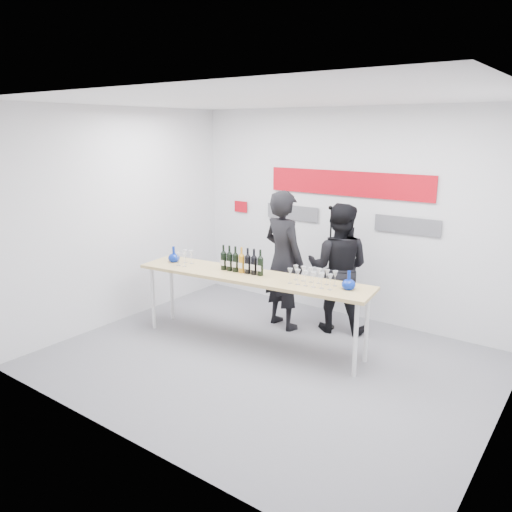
# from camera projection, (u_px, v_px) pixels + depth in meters

# --- Properties ---
(ground) EXTENTS (5.00, 5.00, 0.00)m
(ground) POSITION_uv_depth(u_px,v_px,m) (267.00, 361.00, 5.96)
(ground) COLOR slate
(ground) RESTS_ON ground
(back_wall) EXTENTS (5.00, 0.04, 3.00)m
(back_wall) POSITION_uv_depth(u_px,v_px,m) (347.00, 215.00, 7.16)
(back_wall) COLOR silver
(back_wall) RESTS_ON ground
(signage) EXTENTS (3.38, 0.02, 0.79)m
(signage) POSITION_uv_depth(u_px,v_px,m) (343.00, 193.00, 7.09)
(signage) COLOR #B50714
(signage) RESTS_ON back_wall
(tasting_table) EXTENTS (3.14, 0.99, 0.93)m
(tasting_table) POSITION_uv_depth(u_px,v_px,m) (251.00, 280.00, 6.25)
(tasting_table) COLOR tan
(tasting_table) RESTS_ON ground
(wine_bottles) EXTENTS (0.62, 0.15, 0.33)m
(wine_bottles) POSITION_uv_depth(u_px,v_px,m) (242.00, 260.00, 6.30)
(wine_bottles) COLOR black
(wine_bottles) RESTS_ON tasting_table
(decanter_left) EXTENTS (0.16, 0.16, 0.21)m
(decanter_left) POSITION_uv_depth(u_px,v_px,m) (174.00, 254.00, 6.83)
(decanter_left) COLOR navy
(decanter_left) RESTS_ON tasting_table
(decanter_right) EXTENTS (0.16, 0.16, 0.21)m
(decanter_right) POSITION_uv_depth(u_px,v_px,m) (349.00, 280.00, 5.66)
(decanter_right) COLOR navy
(decanter_right) RESTS_ON tasting_table
(glasses_left) EXTENTS (0.18, 0.24, 0.18)m
(glasses_left) POSITION_uv_depth(u_px,v_px,m) (185.00, 258.00, 6.69)
(glasses_left) COLOR silver
(glasses_left) RESTS_ON tasting_table
(glasses_right) EXTENTS (0.58, 0.28, 0.18)m
(glasses_right) POSITION_uv_depth(u_px,v_px,m) (312.00, 277.00, 5.82)
(glasses_right) COLOR silver
(glasses_right) RESTS_ON tasting_table
(presenter_left) EXTENTS (0.80, 0.63, 1.91)m
(presenter_left) POSITION_uv_depth(u_px,v_px,m) (283.00, 260.00, 6.81)
(presenter_left) COLOR black
(presenter_left) RESTS_ON ground
(presenter_right) EXTENTS (1.01, 0.88, 1.76)m
(presenter_right) POSITION_uv_depth(u_px,v_px,m) (338.00, 268.00, 6.71)
(presenter_right) COLOR black
(presenter_right) RESTS_ON ground
(mic_stand) EXTENTS (0.20, 0.20, 1.72)m
(mic_stand) POSITION_uv_depth(u_px,v_px,m) (328.00, 292.00, 6.85)
(mic_stand) COLOR black
(mic_stand) RESTS_ON ground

